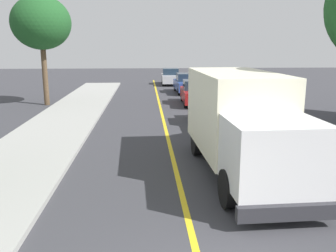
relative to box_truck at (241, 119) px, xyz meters
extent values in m
cube|color=gold|center=(-2.05, 3.35, -1.76)|extent=(0.16, 56.00, 0.01)
cube|color=#F2EDCC|center=(-0.03, 0.73, 0.13)|extent=(2.58, 5.08, 2.60)
cube|color=white|center=(0.10, -2.76, -0.32)|extent=(2.35, 2.08, 1.70)
cube|color=#1E2D3D|center=(0.13, -3.66, 0.06)|extent=(2.04, 0.15, 0.75)
cube|color=#2D2D33|center=(0.14, -3.84, -1.35)|extent=(2.41, 0.29, 0.36)
cylinder|color=black|center=(1.14, -2.53, -1.27)|extent=(0.34, 1.01, 1.00)
cylinder|color=black|center=(-0.96, -2.60, -1.27)|extent=(0.34, 1.01, 1.00)
cylinder|color=black|center=(0.98, 2.02, -1.27)|extent=(0.34, 1.01, 1.00)
cylinder|color=black|center=(-1.12, 1.95, -1.27)|extent=(0.34, 1.01, 1.00)
cube|color=silver|center=(0.46, 7.08, -1.12)|extent=(1.85, 4.42, 0.76)
cube|color=#1E2D3D|center=(0.46, 7.23, -0.42)|extent=(1.60, 1.82, 0.64)
cylinder|color=black|center=(1.27, 5.68, -1.45)|extent=(0.23, 0.64, 0.64)
cylinder|color=black|center=(-0.31, 5.66, -1.45)|extent=(0.23, 0.64, 0.64)
cylinder|color=black|center=(1.24, 8.50, -1.45)|extent=(0.23, 0.64, 0.64)
cylinder|color=black|center=(-0.34, 8.48, -1.45)|extent=(0.23, 0.64, 0.64)
cube|color=maroon|center=(0.44, 13.72, -1.12)|extent=(1.90, 4.44, 0.76)
cube|color=#1E2D3D|center=(0.45, 13.87, -0.42)|extent=(1.62, 1.83, 0.64)
cylinder|color=black|center=(1.20, 12.30, -1.45)|extent=(0.23, 0.64, 0.64)
cylinder|color=black|center=(-0.38, 12.33, -1.45)|extent=(0.23, 0.64, 0.64)
cylinder|color=black|center=(1.26, 15.11, -1.45)|extent=(0.23, 0.64, 0.64)
cylinder|color=black|center=(-0.32, 15.15, -1.45)|extent=(0.23, 0.64, 0.64)
cube|color=#2D4793|center=(0.51, 19.86, -1.12)|extent=(1.92, 4.45, 0.76)
cube|color=#1E2D3D|center=(0.50, 20.01, -0.42)|extent=(1.63, 1.84, 0.64)
cylinder|color=black|center=(1.33, 18.47, -1.45)|extent=(0.24, 0.65, 0.64)
cylinder|color=black|center=(-0.25, 18.43, -1.45)|extent=(0.24, 0.65, 0.64)
cylinder|color=black|center=(1.26, 21.29, -1.45)|extent=(0.24, 0.65, 0.64)
cylinder|color=black|center=(-0.32, 21.24, -1.45)|extent=(0.24, 0.65, 0.64)
cube|color=#B7B7BC|center=(-0.39, 26.60, -1.12)|extent=(1.88, 4.43, 0.76)
cube|color=#1E2D3D|center=(-0.38, 26.75, -0.42)|extent=(1.62, 1.83, 0.64)
cylinder|color=black|center=(0.38, 25.18, -1.45)|extent=(0.23, 0.64, 0.64)
cylinder|color=black|center=(-1.20, 25.21, -1.45)|extent=(0.23, 0.64, 0.64)
cylinder|color=black|center=(0.43, 28.00, -1.45)|extent=(0.23, 0.64, 0.64)
cylinder|color=black|center=(-1.15, 28.03, -1.45)|extent=(0.23, 0.64, 0.64)
cylinder|color=brown|center=(-9.84, 14.12, 0.15)|extent=(0.35, 0.35, 3.84)
ellipsoid|color=#1E5123|center=(-9.84, 14.12, 3.73)|extent=(3.90, 3.90, 3.51)
camera|label=1|loc=(-3.03, -11.09, 2.32)|focal=38.61mm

